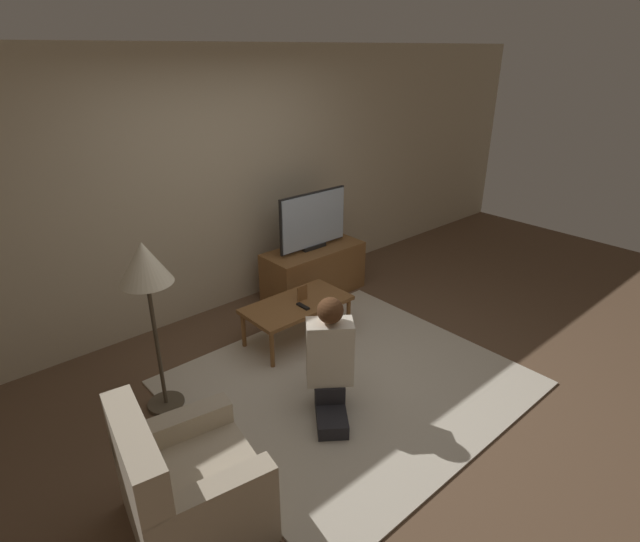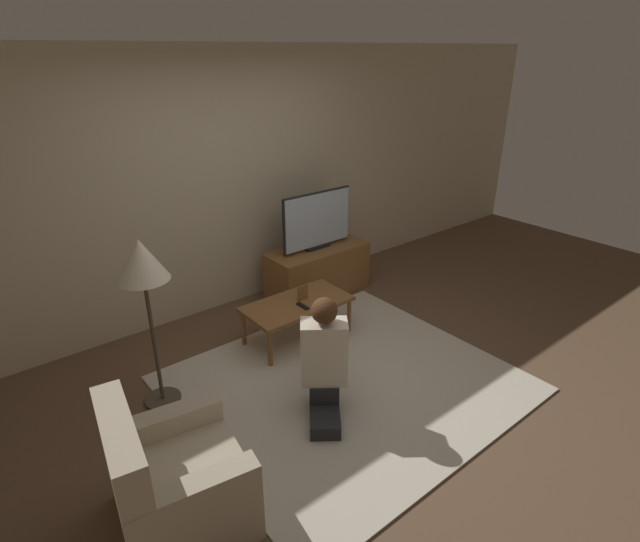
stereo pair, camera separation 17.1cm
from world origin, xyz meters
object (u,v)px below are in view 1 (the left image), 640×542
(tv, at_px, (313,221))
(coffee_table, at_px, (297,306))
(floor_lamp, at_px, (146,273))
(person_kneeling, at_px, (330,357))
(armchair, at_px, (189,489))

(tv, bearing_deg, coffee_table, -139.67)
(coffee_table, height_order, floor_lamp, floor_lamp)
(coffee_table, relative_size, floor_lamp, 0.73)
(tv, bearing_deg, floor_lamp, -161.65)
(person_kneeling, bearing_deg, armchair, 47.18)
(coffee_table, xyz_separation_m, armchair, (-1.74, -1.17, -0.07))
(floor_lamp, xyz_separation_m, person_kneeling, (0.92, -0.88, -0.65))
(person_kneeling, bearing_deg, tv, -89.94)
(floor_lamp, bearing_deg, person_kneeling, -43.74)
(armchair, relative_size, person_kneeling, 0.89)
(tv, xyz_separation_m, armchair, (-2.49, -1.81, -0.59))
(coffee_table, xyz_separation_m, person_kneeling, (-0.46, -0.95, 0.13))
(person_kneeling, bearing_deg, floor_lamp, -6.35)
(coffee_table, bearing_deg, tv, 40.33)
(coffee_table, distance_m, person_kneeling, 1.06)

